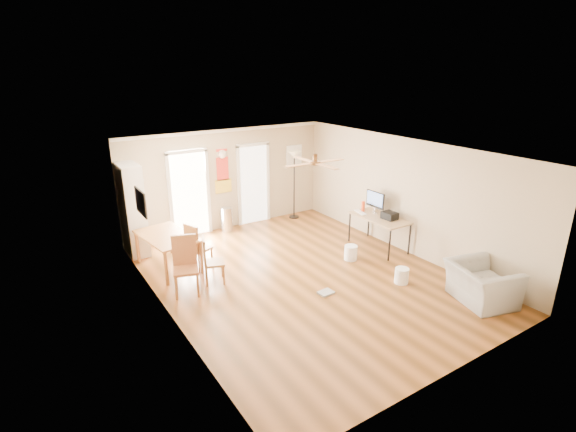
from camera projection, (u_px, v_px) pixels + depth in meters
floor at (304, 277)px, 8.83m from camera, size 7.00×7.00×0.00m
ceiling at (306, 151)px, 7.97m from camera, size 5.50×7.00×0.00m
wall_back at (227, 180)px, 11.18m from camera, size 5.50×0.04×2.60m
wall_front at (459, 292)px, 5.62m from camera, size 5.50×0.04×2.60m
wall_left at (165, 248)px, 6.99m from camera, size 0.04×7.00×2.60m
wall_right at (404, 195)px, 9.81m from camera, size 0.04×7.00×2.60m
crown_molding at (306, 153)px, 7.99m from camera, size 5.50×7.00×0.08m
kitchen_doorway at (189, 195)px, 10.71m from camera, size 0.90×0.10×2.10m
bathroom_doorway at (253, 185)px, 11.63m from camera, size 0.80×0.10×2.10m
wall_decal at (223, 171)px, 11.01m from camera, size 0.46×0.03×1.10m
ac_grille at (294, 156)px, 12.07m from camera, size 0.50×0.04×0.60m
framed_poster at (141, 202)px, 7.98m from camera, size 0.04×0.66×0.48m
ceiling_fan at (315, 163)px, 7.79m from camera, size 1.24×1.24×0.20m
bookshelf at (132, 209)px, 9.70m from camera, size 0.53×0.98×2.08m
dining_table at (169, 252)px, 9.13m from camera, size 1.10×1.61×0.75m
dining_chair_right_a at (199, 246)px, 9.09m from camera, size 0.53×0.53×1.01m
dining_chair_right_b at (214, 260)px, 8.49m from camera, size 0.49×0.49×0.94m
dining_chair_near at (186, 267)px, 8.03m from camera, size 0.58×0.58×1.10m
trash_can at (227, 219)px, 11.19m from camera, size 0.31×0.31×0.64m
torchiere_lamp at (294, 185)px, 11.99m from camera, size 0.38×0.38×1.90m
computer_desk at (378, 232)px, 10.16m from camera, size 0.71×1.42×0.76m
imac at (375, 202)px, 10.25m from camera, size 0.24×0.56×0.53m
keyboard at (360, 212)px, 10.35m from camera, size 0.23×0.44×0.02m
printer at (390, 216)px, 9.89m from camera, size 0.29×0.33×0.17m
orange_bottle at (363, 207)px, 10.38m from camera, size 0.10×0.10×0.25m
wastebasket_a at (351, 253)px, 9.58m from camera, size 0.36×0.36×0.33m
wastebasket_b at (402, 276)px, 8.55m from camera, size 0.31×0.31×0.32m
floor_cloth at (326, 293)px, 8.19m from camera, size 0.29×0.24×0.04m
armchair at (481, 284)px, 7.81m from camera, size 1.22×1.32×0.71m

